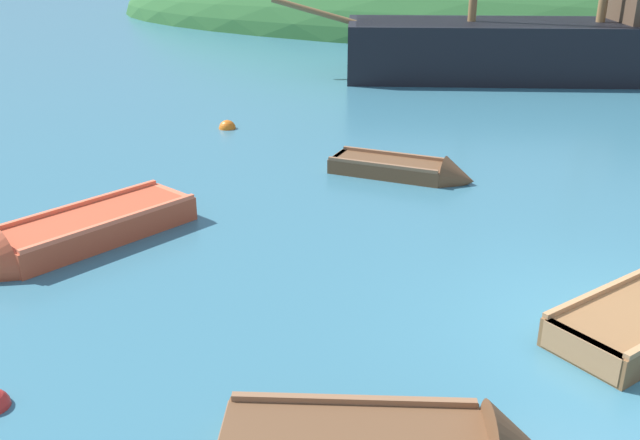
{
  "coord_description": "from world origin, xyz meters",
  "views": [
    {
      "loc": [
        -0.94,
        -8.17,
        4.52
      ],
      "look_at": [
        -4.55,
        1.48,
        0.3
      ],
      "focal_mm": 38.77,
      "sensor_mm": 36.0,
      "label": 1
    }
  ],
  "objects_px": {
    "sailing_ship": "(542,57)",
    "buoy_orange": "(227,128)",
    "rowboat_center": "(409,173)",
    "rowboat_outer_left": "(63,240)"
  },
  "relations": [
    {
      "from": "sailing_ship",
      "to": "buoy_orange",
      "type": "distance_m",
      "value": 12.24
    },
    {
      "from": "rowboat_center",
      "to": "rowboat_outer_left",
      "type": "xyz_separation_m",
      "value": [
        -4.24,
        -5.33,
        0.05
      ]
    },
    {
      "from": "buoy_orange",
      "to": "sailing_ship",
      "type": "bearing_deg",
      "value": 55.28
    },
    {
      "from": "buoy_orange",
      "to": "rowboat_outer_left",
      "type": "bearing_deg",
      "value": -82.06
    },
    {
      "from": "rowboat_center",
      "to": "rowboat_outer_left",
      "type": "relative_size",
      "value": 0.74
    },
    {
      "from": "rowboat_outer_left",
      "to": "buoy_orange",
      "type": "distance_m",
      "value": 7.56
    },
    {
      "from": "rowboat_outer_left",
      "to": "rowboat_center",
      "type": "bearing_deg",
      "value": 162.9
    },
    {
      "from": "sailing_ship",
      "to": "rowboat_outer_left",
      "type": "relative_size",
      "value": 3.85
    },
    {
      "from": "rowboat_center",
      "to": "buoy_orange",
      "type": "distance_m",
      "value": 5.71
    },
    {
      "from": "rowboat_outer_left",
      "to": "buoy_orange",
      "type": "height_order",
      "value": "rowboat_outer_left"
    }
  ]
}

